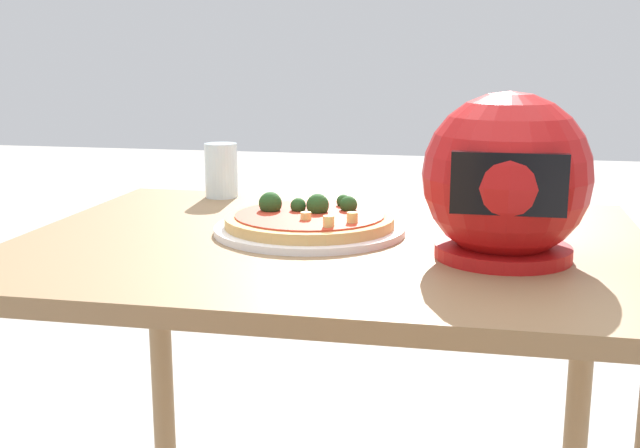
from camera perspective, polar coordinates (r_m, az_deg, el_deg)
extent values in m
cube|color=olive|center=(1.33, 0.77, -1.67)|extent=(1.05, 0.80, 0.03)
cylinder|color=olive|center=(1.77, 18.16, -11.69)|extent=(0.05, 0.05, 0.73)
cylinder|color=olive|center=(1.89, -11.37, -9.70)|extent=(0.05, 0.05, 0.73)
cylinder|color=white|center=(1.37, -0.75, -0.38)|extent=(0.33, 0.33, 0.01)
cylinder|color=tan|center=(1.36, -0.75, 0.23)|extent=(0.29, 0.29, 0.02)
cylinder|color=red|center=(1.36, -0.75, 0.66)|extent=(0.26, 0.26, 0.00)
sphere|color=#234C1E|center=(1.38, -0.17, 1.37)|extent=(0.04, 0.04, 0.04)
sphere|color=#234C1E|center=(1.39, -1.58, 1.33)|extent=(0.03, 0.03, 0.03)
sphere|color=#234C1E|center=(1.44, 1.79, 1.63)|extent=(0.03, 0.03, 0.03)
sphere|color=#234C1E|center=(1.39, -3.60, 1.49)|extent=(0.04, 0.04, 0.04)
sphere|color=#234C1E|center=(1.40, 2.07, 1.39)|extent=(0.03, 0.03, 0.03)
cylinder|color=#E0D172|center=(1.32, -1.02, 0.60)|extent=(0.02, 0.02, 0.01)
cylinder|color=#E0D172|center=(1.26, 0.63, 0.20)|extent=(0.03, 0.03, 0.02)
cylinder|color=#E0D172|center=(1.29, 2.35, 0.48)|extent=(0.03, 0.03, 0.02)
sphere|color=#B21414|center=(1.21, 13.30, 3.38)|extent=(0.25, 0.25, 0.25)
cylinder|color=#B21414|center=(1.23, 13.03, -1.93)|extent=(0.21, 0.21, 0.02)
cube|color=black|center=(1.10, 13.46, 2.83)|extent=(0.16, 0.02, 0.09)
cylinder|color=silver|center=(1.71, -7.13, 3.86)|extent=(0.07, 0.07, 0.12)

